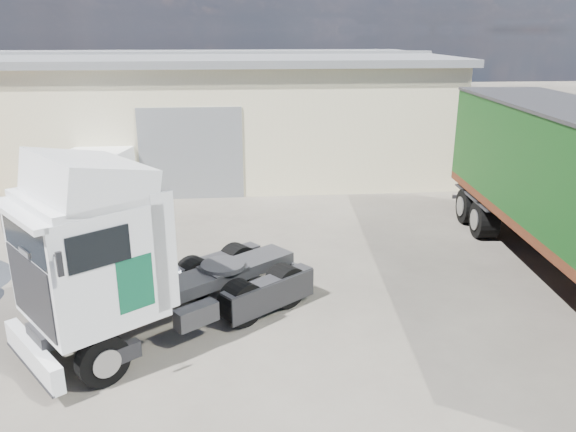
{
  "coord_description": "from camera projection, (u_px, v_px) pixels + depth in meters",
  "views": [
    {
      "loc": [
        -0.16,
        -11.73,
        6.38
      ],
      "look_at": [
        1.16,
        3.0,
        1.47
      ],
      "focal_mm": 35.0,
      "sensor_mm": 36.0,
      "label": 1
    }
  ],
  "objects": [
    {
      "name": "panel_van",
      "position": [
        103.0,
        176.0,
        21.37
      ],
      "size": [
        3.17,
        5.58,
        2.15
      ],
      "rotation": [
        0.0,
        0.0,
        -0.21
      ],
      "color": "black",
      "rests_on": "ground"
    },
    {
      "name": "ground",
      "position": [
        250.0,
        317.0,
        13.11
      ],
      "size": [
        120.0,
        120.0,
        0.0
      ],
      "primitive_type": "plane",
      "color": "#2B2823",
      "rests_on": "ground"
    },
    {
      "name": "warehouse",
      "position": [
        115.0,
        112.0,
        26.88
      ],
      "size": [
        30.6,
        12.6,
        5.42
      ],
      "color": "beige",
      "rests_on": "ground"
    },
    {
      "name": "tractor_unit",
      "position": [
        128.0,
        264.0,
        11.55
      ],
      "size": [
        6.41,
        5.69,
        4.27
      ],
      "rotation": [
        0.0,
        0.0,
        -0.92
      ],
      "color": "black",
      "rests_on": "ground"
    }
  ]
}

